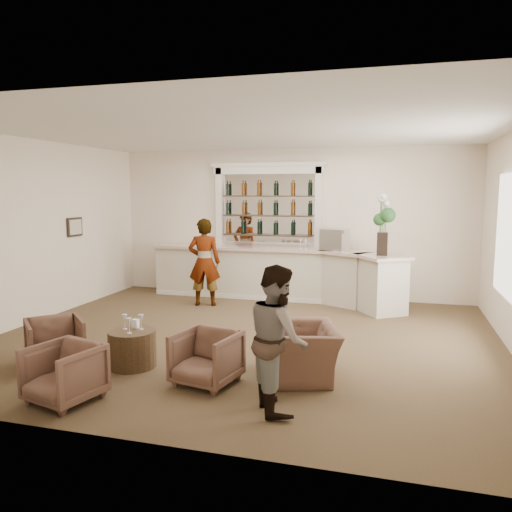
% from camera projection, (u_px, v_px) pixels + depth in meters
% --- Properties ---
extents(ground, '(8.00, 8.00, 0.00)m').
position_uv_depth(ground, '(245.00, 338.00, 8.09)').
color(ground, brown).
rests_on(ground, ground).
extents(room_shell, '(8.04, 7.02, 3.32)m').
position_uv_depth(room_shell, '(266.00, 193.00, 8.43)').
color(room_shell, '#F4E3CB').
rests_on(room_shell, ground).
extents(bar_counter, '(5.72, 1.80, 1.14)m').
position_uv_depth(bar_counter, '(278.00, 274.00, 10.92)').
color(bar_counter, beige).
rests_on(bar_counter, ground).
extents(back_bar_alcove, '(2.64, 0.25, 3.00)m').
position_uv_depth(back_bar_alcove, '(268.00, 206.00, 11.22)').
color(back_bar_alcove, white).
rests_on(back_bar_alcove, ground).
extents(cocktail_table, '(0.64, 0.64, 0.50)m').
position_uv_depth(cocktail_table, '(132.00, 349.00, 6.76)').
color(cocktail_table, '#4F3922').
rests_on(cocktail_table, ground).
extents(sommelier, '(0.75, 0.58, 1.82)m').
position_uv_depth(sommelier, '(204.00, 262.00, 10.33)').
color(sommelier, gray).
rests_on(sommelier, ground).
extents(guest, '(0.90, 0.97, 1.60)m').
position_uv_depth(guest, '(278.00, 338.00, 5.38)').
color(guest, gray).
rests_on(guest, ground).
extents(armchair_left, '(1.01, 1.01, 0.66)m').
position_uv_depth(armchair_left, '(55.00, 342.00, 6.79)').
color(armchair_left, brown).
rests_on(armchair_left, ground).
extents(armchair_center, '(0.87, 0.88, 0.66)m').
position_uv_depth(armchair_center, '(64.00, 373.00, 5.62)').
color(armchair_center, brown).
rests_on(armchair_center, ground).
extents(armchair_right, '(0.84, 0.86, 0.67)m').
position_uv_depth(armchair_right, '(206.00, 358.00, 6.14)').
color(armchair_right, brown).
rests_on(armchair_right, ground).
extents(armchair_far, '(1.17, 1.25, 0.67)m').
position_uv_depth(armchair_far, '(301.00, 352.00, 6.37)').
color(armchair_far, brown).
rests_on(armchair_far, ground).
extents(espresso_machine, '(0.61, 0.56, 0.45)m').
position_uv_depth(espresso_machine, '(335.00, 239.00, 10.46)').
color(espresso_machine, silver).
rests_on(espresso_machine, bar_counter).
extents(flower_vase, '(0.31, 0.31, 1.18)m').
position_uv_depth(flower_vase, '(383.00, 221.00, 9.55)').
color(flower_vase, black).
rests_on(flower_vase, bar_counter).
extents(wine_glass_bar_left, '(0.07, 0.07, 0.21)m').
position_uv_depth(wine_glass_bar_left, '(301.00, 244.00, 10.73)').
color(wine_glass_bar_left, white).
rests_on(wine_glass_bar_left, bar_counter).
extents(wine_glass_bar_right, '(0.07, 0.07, 0.21)m').
position_uv_depth(wine_glass_bar_right, '(306.00, 244.00, 10.64)').
color(wine_glass_bar_right, white).
rests_on(wine_glass_bar_right, bar_counter).
extents(wine_glass_tbl_a, '(0.07, 0.07, 0.21)m').
position_uv_depth(wine_glass_tbl_a, '(125.00, 322.00, 6.78)').
color(wine_glass_tbl_a, white).
rests_on(wine_glass_tbl_a, cocktail_table).
extents(wine_glass_tbl_b, '(0.07, 0.07, 0.21)m').
position_uv_depth(wine_glass_tbl_b, '(141.00, 322.00, 6.77)').
color(wine_glass_tbl_b, white).
rests_on(wine_glass_tbl_b, cocktail_table).
extents(wine_glass_tbl_c, '(0.07, 0.07, 0.21)m').
position_uv_depth(wine_glass_tbl_c, '(129.00, 326.00, 6.58)').
color(wine_glass_tbl_c, white).
rests_on(wine_glass_tbl_c, cocktail_table).
extents(napkin_holder, '(0.08, 0.08, 0.12)m').
position_uv_depth(napkin_holder, '(136.00, 324.00, 6.86)').
color(napkin_holder, white).
rests_on(napkin_holder, cocktail_table).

